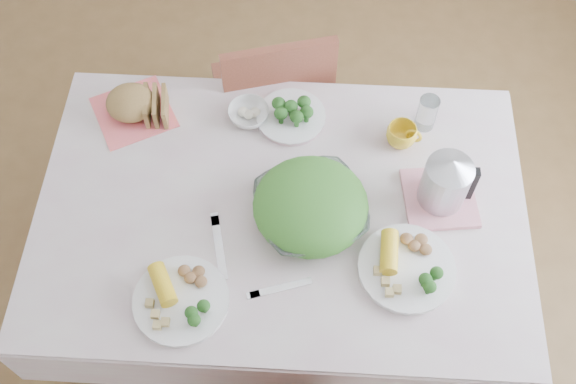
# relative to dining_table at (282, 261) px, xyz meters

# --- Properties ---
(floor) EXTENTS (3.60, 3.60, 0.00)m
(floor) POSITION_rel_dining_table_xyz_m (0.00, 0.00, -0.38)
(floor) COLOR brown
(floor) RESTS_ON ground
(dining_table) EXTENTS (1.40, 0.90, 0.75)m
(dining_table) POSITION_rel_dining_table_xyz_m (0.00, 0.00, 0.00)
(dining_table) COLOR brown
(dining_table) RESTS_ON floor
(tablecloth) EXTENTS (1.50, 1.00, 0.01)m
(tablecloth) POSITION_rel_dining_table_xyz_m (0.00, 0.00, 0.38)
(tablecloth) COLOR beige
(tablecloth) RESTS_ON dining_table
(chair_far) EXTENTS (0.51, 0.51, 0.92)m
(chair_far) POSITION_rel_dining_table_xyz_m (-0.09, 0.69, 0.09)
(chair_far) COLOR brown
(chair_far) RESTS_ON floor
(salad_bowl) EXTENTS (0.42, 0.42, 0.08)m
(salad_bowl) POSITION_rel_dining_table_xyz_m (0.09, -0.03, 0.43)
(salad_bowl) COLOR white
(salad_bowl) RESTS_ON tablecloth
(dinner_plate_left) EXTENTS (0.31, 0.31, 0.02)m
(dinner_plate_left) POSITION_rel_dining_table_xyz_m (-0.26, -0.33, 0.40)
(dinner_plate_left) COLOR white
(dinner_plate_left) RESTS_ON tablecloth
(dinner_plate_right) EXTENTS (0.37, 0.37, 0.02)m
(dinner_plate_right) POSITION_rel_dining_table_xyz_m (0.37, -0.19, 0.40)
(dinner_plate_right) COLOR white
(dinner_plate_right) RESTS_ON tablecloth
(broccoli_plate) EXTENTS (0.27, 0.27, 0.02)m
(broccoli_plate) POSITION_rel_dining_table_xyz_m (0.01, 0.34, 0.40)
(broccoli_plate) COLOR beige
(broccoli_plate) RESTS_ON tablecloth
(napkin) EXTENTS (0.33, 0.33, 0.00)m
(napkin) POSITION_rel_dining_table_xyz_m (-0.51, 0.34, 0.39)
(napkin) COLOR #FE696C
(napkin) RESTS_ON tablecloth
(bread_loaf) EXTENTS (0.20, 0.19, 0.10)m
(bread_loaf) POSITION_rel_dining_table_xyz_m (-0.51, 0.34, 0.45)
(bread_loaf) COLOR olive
(bread_loaf) RESTS_ON napkin
(fruit_bowl) EXTENTS (0.17, 0.17, 0.04)m
(fruit_bowl) POSITION_rel_dining_table_xyz_m (-0.13, 0.34, 0.41)
(fruit_bowl) COLOR white
(fruit_bowl) RESTS_ON tablecloth
(yellow_mug) EXTENTS (0.13, 0.13, 0.08)m
(yellow_mug) POSITION_rel_dining_table_xyz_m (0.37, 0.26, 0.43)
(yellow_mug) COLOR yellow
(yellow_mug) RESTS_ON tablecloth
(glass_tumbler) EXTENTS (0.07, 0.07, 0.12)m
(glass_tumbler) POSITION_rel_dining_table_xyz_m (0.45, 0.34, 0.45)
(glass_tumbler) COLOR white
(glass_tumbler) RESTS_ON tablecloth
(pink_tray) EXTENTS (0.24, 0.24, 0.02)m
(pink_tray) POSITION_rel_dining_table_xyz_m (0.48, 0.05, 0.40)
(pink_tray) COLOR pink
(pink_tray) RESTS_ON tablecloth
(electric_kettle) EXTENTS (0.17, 0.17, 0.20)m
(electric_kettle) POSITION_rel_dining_table_xyz_m (0.48, 0.05, 0.51)
(electric_kettle) COLOR #B2B5BA
(electric_kettle) RESTS_ON pink_tray
(fork_left) EXTENTS (0.07, 0.21, 0.00)m
(fork_left) POSITION_rel_dining_table_xyz_m (-0.17, -0.15, 0.39)
(fork_left) COLOR silver
(fork_left) RESTS_ON tablecloth
(knife) EXTENTS (0.18, 0.08, 0.00)m
(knife) POSITION_rel_dining_table_xyz_m (0.02, -0.27, 0.39)
(knife) COLOR silver
(knife) RESTS_ON tablecloth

